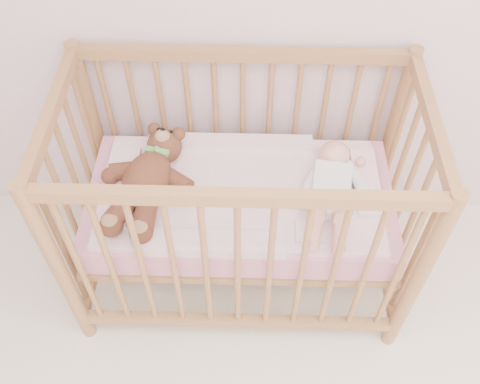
# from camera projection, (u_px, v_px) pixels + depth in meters

# --- Properties ---
(crib) EXTENTS (1.36, 0.76, 1.00)m
(crib) POSITION_uv_depth(u_px,v_px,m) (240.00, 201.00, 2.17)
(crib) COLOR #AB7048
(crib) RESTS_ON floor
(mattress) EXTENTS (1.22, 0.62, 0.13)m
(mattress) POSITION_uv_depth(u_px,v_px,m) (240.00, 204.00, 2.18)
(mattress) COLOR pink
(mattress) RESTS_ON crib
(blanket) EXTENTS (1.10, 0.58, 0.06)m
(blanket) POSITION_uv_depth(u_px,v_px,m) (240.00, 192.00, 2.12)
(blanket) COLOR #F2A7B5
(blanket) RESTS_ON mattress
(baby) EXTENTS (0.35, 0.59, 0.13)m
(baby) POSITION_uv_depth(u_px,v_px,m) (332.00, 185.00, 2.04)
(baby) COLOR silver
(baby) RESTS_ON blanket
(teddy_bear) EXTENTS (0.52, 0.64, 0.16)m
(teddy_bear) POSITION_uv_depth(u_px,v_px,m) (147.00, 180.00, 2.05)
(teddy_bear) COLOR brown
(teddy_bear) RESTS_ON blanket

